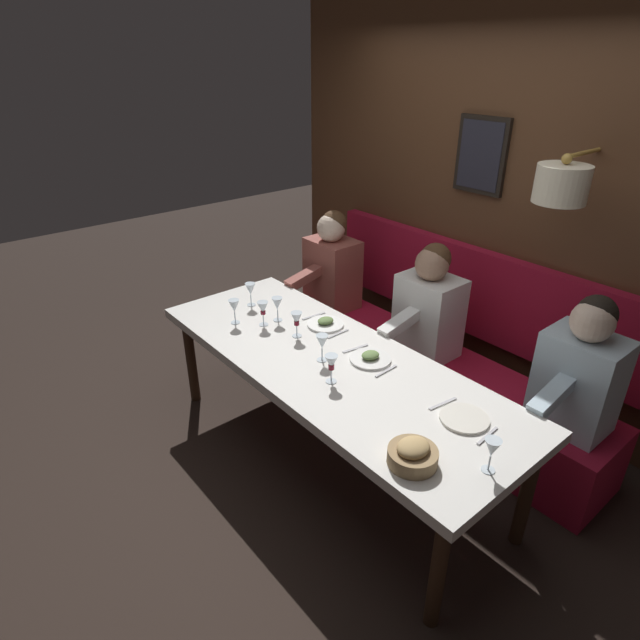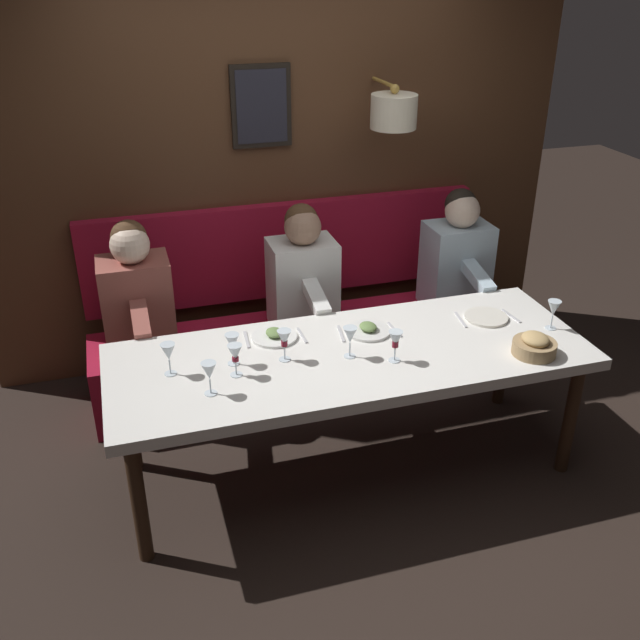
# 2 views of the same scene
# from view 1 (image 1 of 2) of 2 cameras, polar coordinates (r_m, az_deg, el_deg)

# --- Properties ---
(ground_plane) EXTENTS (12.00, 12.00, 0.00)m
(ground_plane) POSITION_cam_1_polar(r_m,az_deg,el_deg) (3.50, 0.96, -14.64)
(ground_plane) COLOR black
(dining_table) EXTENTS (0.90, 2.45, 0.74)m
(dining_table) POSITION_cam_1_polar(r_m,az_deg,el_deg) (3.09, 1.06, -5.27)
(dining_table) COLOR silver
(dining_table) RESTS_ON ground_plane
(banquette_bench) EXTENTS (0.52, 2.65, 0.45)m
(banquette_bench) POSITION_cam_1_polar(r_m,az_deg,el_deg) (3.88, 11.06, -6.25)
(banquette_bench) COLOR maroon
(banquette_bench) RESTS_ON ground_plane
(back_wall_panel) EXTENTS (0.59, 3.85, 2.90)m
(back_wall_panel) POSITION_cam_1_polar(r_m,az_deg,el_deg) (3.85, 18.30, 11.35)
(back_wall_panel) COLOR #51331E
(back_wall_panel) RESTS_ON ground_plane
(diner_nearest) EXTENTS (0.60, 0.40, 0.79)m
(diner_nearest) POSITION_cam_1_polar(r_m,az_deg,el_deg) (3.15, 26.40, -4.82)
(diner_nearest) COLOR silver
(diner_nearest) RESTS_ON banquette_bench
(diner_near) EXTENTS (0.60, 0.40, 0.79)m
(diner_near) POSITION_cam_1_polar(r_m,az_deg,el_deg) (3.59, 11.72, 1.63)
(diner_near) COLOR white
(diner_near) RESTS_ON banquette_bench
(diner_middle) EXTENTS (0.60, 0.40, 0.79)m
(diner_middle) POSITION_cam_1_polar(r_m,az_deg,el_deg) (4.22, 1.28, 6.15)
(diner_middle) COLOR #934C42
(diner_middle) RESTS_ON banquette_bench
(place_setting_0) EXTENTS (0.24, 0.32, 0.01)m
(place_setting_0) POSITION_cam_1_polar(r_m,az_deg,el_deg) (2.68, 15.37, -10.25)
(place_setting_0) COLOR silver
(place_setting_0) RESTS_ON dining_table
(place_setting_1) EXTENTS (0.24, 0.31, 0.05)m
(place_setting_1) POSITION_cam_1_polar(r_m,az_deg,el_deg) (3.41, 0.60, -0.34)
(place_setting_1) COLOR white
(place_setting_1) RESTS_ON dining_table
(place_setting_2) EXTENTS (0.24, 0.32, 0.05)m
(place_setting_2) POSITION_cam_1_polar(r_m,az_deg,el_deg) (3.05, 5.47, -4.10)
(place_setting_2) COLOR silver
(place_setting_2) RESTS_ON dining_table
(wine_glass_0) EXTENTS (0.07, 0.07, 0.16)m
(wine_glass_0) POSITION_cam_1_polar(r_m,az_deg,el_deg) (3.67, -7.56, 3.27)
(wine_glass_0) COLOR silver
(wine_glass_0) RESTS_ON dining_table
(wine_glass_1) EXTENTS (0.07, 0.07, 0.16)m
(wine_glass_1) POSITION_cam_1_polar(r_m,az_deg,el_deg) (3.44, -9.29, 1.44)
(wine_glass_1) COLOR silver
(wine_glass_1) RESTS_ON dining_table
(wine_glass_2) EXTENTS (0.07, 0.07, 0.16)m
(wine_glass_2) POSITION_cam_1_polar(r_m,az_deg,el_deg) (2.37, 18.14, -13.14)
(wine_glass_2) COLOR silver
(wine_glass_2) RESTS_ON dining_table
(wine_glass_3) EXTENTS (0.07, 0.07, 0.16)m
(wine_glass_3) POSITION_cam_1_polar(r_m,az_deg,el_deg) (2.98, 0.23, -2.46)
(wine_glass_3) COLOR silver
(wine_glass_3) RESTS_ON dining_table
(wine_glass_4) EXTENTS (0.07, 0.07, 0.16)m
(wine_glass_4) POSITION_cam_1_polar(r_m,az_deg,el_deg) (3.39, -6.22, 1.21)
(wine_glass_4) COLOR silver
(wine_glass_4) RESTS_ON dining_table
(wine_glass_5) EXTENTS (0.07, 0.07, 0.16)m
(wine_glass_5) POSITION_cam_1_polar(r_m,az_deg,el_deg) (2.80, 1.23, -4.73)
(wine_glass_5) COLOR silver
(wine_glass_5) RESTS_ON dining_table
(wine_glass_6) EXTENTS (0.07, 0.07, 0.16)m
(wine_glass_6) POSITION_cam_1_polar(r_m,az_deg,el_deg) (3.24, -2.56, 0.04)
(wine_glass_6) COLOR silver
(wine_glass_6) RESTS_ON dining_table
(wine_glass_7) EXTENTS (0.07, 0.07, 0.16)m
(wine_glass_7) POSITION_cam_1_polar(r_m,az_deg,el_deg) (3.44, -4.66, 1.71)
(wine_glass_7) COLOR silver
(wine_glass_7) RESTS_ON dining_table
(bread_bowl) EXTENTS (0.22, 0.22, 0.12)m
(bread_bowl) POSITION_cam_1_polar(r_m,az_deg,el_deg) (2.37, 10.01, -14.13)
(bread_bowl) COLOR #9E7F56
(bread_bowl) RESTS_ON dining_table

